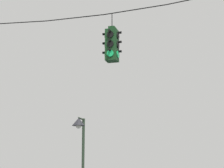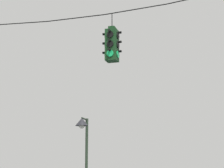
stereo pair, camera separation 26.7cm
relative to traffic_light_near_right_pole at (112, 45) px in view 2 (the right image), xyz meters
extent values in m
cylinder|color=black|center=(-3.08, 0.00, 1.03)|extent=(1.90, 0.03, 0.12)
cylinder|color=black|center=(-1.18, 0.00, 0.98)|extent=(1.89, 0.03, 0.03)
cylinder|color=black|center=(0.71, 0.00, 1.03)|extent=(1.90, 0.03, 0.12)
cube|color=#143819|center=(0.00, 0.00, -0.02)|extent=(0.34, 0.34, 0.96)
cube|color=#143819|center=(0.00, 0.00, 0.51)|extent=(0.19, 0.19, 0.10)
cylinder|color=black|center=(0.00, 0.00, 0.77)|extent=(0.02, 0.02, 0.42)
cylinder|color=black|center=(0.00, -0.18, 0.27)|extent=(0.20, 0.03, 0.20)
cylinder|color=black|center=(0.00, -0.23, 0.36)|extent=(0.07, 0.12, 0.07)
cylinder|color=black|center=(0.00, -0.18, -0.02)|extent=(0.20, 0.03, 0.20)
cylinder|color=black|center=(0.00, -0.23, 0.07)|extent=(0.07, 0.12, 0.07)
cylinder|color=#19C666|center=(0.00, -0.18, -0.31)|extent=(0.20, 0.03, 0.20)
cylinder|color=black|center=(0.00, -0.23, -0.22)|extent=(0.07, 0.12, 0.07)
cylinder|color=black|center=(0.00, 0.19, 0.27)|extent=(0.20, 0.03, 0.20)
cylinder|color=black|center=(0.00, 0.23, 0.36)|extent=(0.07, 0.12, 0.07)
cylinder|color=black|center=(0.00, 0.19, -0.02)|extent=(0.20, 0.03, 0.20)
cylinder|color=black|center=(0.00, 0.23, 0.07)|extent=(0.07, 0.12, 0.07)
cylinder|color=#19C666|center=(0.00, 0.19, -0.31)|extent=(0.20, 0.03, 0.20)
cylinder|color=black|center=(0.00, 0.23, -0.22)|extent=(0.07, 0.12, 0.07)
cylinder|color=black|center=(-0.18, 0.00, 0.27)|extent=(0.03, 0.20, 0.20)
cylinder|color=black|center=(-0.23, 0.00, 0.36)|extent=(0.12, 0.07, 0.07)
cylinder|color=black|center=(-0.18, 0.00, -0.02)|extent=(0.03, 0.20, 0.20)
cylinder|color=black|center=(-0.23, 0.00, 0.07)|extent=(0.12, 0.07, 0.07)
cylinder|color=#19C666|center=(-0.18, 0.00, -0.31)|extent=(0.03, 0.20, 0.20)
cylinder|color=black|center=(-0.23, 0.00, -0.22)|extent=(0.12, 0.07, 0.07)
cylinder|color=black|center=(0.19, 0.00, 0.27)|extent=(0.03, 0.20, 0.20)
cylinder|color=black|center=(0.23, 0.00, 0.36)|extent=(0.12, 0.07, 0.07)
cylinder|color=black|center=(0.19, 0.00, -0.02)|extent=(0.03, 0.20, 0.20)
cylinder|color=black|center=(0.23, 0.00, 0.07)|extent=(0.12, 0.07, 0.07)
cylinder|color=#19C666|center=(0.19, 0.00, -0.31)|extent=(0.03, 0.20, 0.20)
cylinder|color=black|center=(0.23, 0.00, -0.22)|extent=(0.12, 0.07, 0.07)
cylinder|color=#233323|center=(-3.11, 5.77, -1.31)|extent=(0.07, 0.61, 0.07)
cone|color=#232328|center=(-3.11, 5.47, -1.48)|extent=(0.55, 0.55, 0.33)
sphere|color=silver|center=(-3.11, 5.47, -1.64)|extent=(0.25, 0.25, 0.25)
camera|label=1|loc=(3.51, -11.78, -3.87)|focal=70.00mm
camera|label=2|loc=(3.77, -11.70, -3.87)|focal=70.00mm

